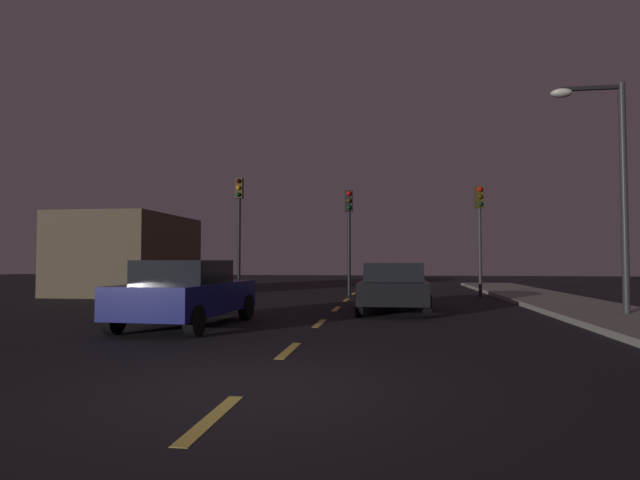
{
  "coord_description": "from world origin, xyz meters",
  "views": [
    {
      "loc": [
        1.73,
        -6.07,
        1.53
      ],
      "look_at": [
        -0.92,
        13.14,
        2.29
      ],
      "focal_mm": 29.07,
      "sensor_mm": 36.0,
      "label": 1
    }
  ],
  "objects": [
    {
      "name": "lane_stripe_fourth",
      "position": [
        0.0,
        10.2,
        0.0
      ],
      "size": [
        0.16,
        1.6,
        0.01
      ],
      "primitive_type": "cube",
      "color": "#EACC4C",
      "rests_on": "ground_plane"
    },
    {
      "name": "ground_plane",
      "position": [
        0.0,
        7.0,
        0.0
      ],
      "size": [
        80.0,
        80.0,
        0.0
      ],
      "primitive_type": "plane",
      "color": "black"
    },
    {
      "name": "car_adjacent_lane",
      "position": [
        -2.96,
        5.37,
        0.78
      ],
      "size": [
        2.21,
        4.29,
        1.53
      ],
      "color": "navy",
      "rests_on": "ground_plane"
    },
    {
      "name": "traffic_signal_right",
      "position": [
        5.34,
        15.84,
        3.23
      ],
      "size": [
        0.32,
        0.38,
        4.59
      ],
      "color": "#2D2D30",
      "rests_on": "ground_plane"
    },
    {
      "name": "traffic_signal_center",
      "position": [
        -0.04,
        15.84,
        3.18
      ],
      "size": [
        0.32,
        0.38,
        4.51
      ],
      "color": "black",
      "rests_on": "ground_plane"
    },
    {
      "name": "street_lamp_right",
      "position": [
        7.48,
        8.42,
        3.82
      ],
      "size": [
        1.88,
        0.36,
        6.23
      ],
      "color": "#2D2D30",
      "rests_on": "ground_plane"
    },
    {
      "name": "lane_stripe_second",
      "position": [
        0.0,
        2.6,
        0.0
      ],
      "size": [
        0.16,
        1.6,
        0.01
      ],
      "primitive_type": "cube",
      "color": "#EACC4C",
      "rests_on": "ground_plane"
    },
    {
      "name": "traffic_signal_left",
      "position": [
        -4.87,
        15.85,
        3.6
      ],
      "size": [
        0.32,
        0.38,
        5.15
      ],
      "color": "black",
      "rests_on": "ground_plane"
    },
    {
      "name": "sidewalk_curb_right",
      "position": [
        7.5,
        7.0,
        0.07
      ],
      "size": [
        3.0,
        40.0,
        0.15
      ],
      "primitive_type": "cube",
      "color": "gray",
      "rests_on": "ground_plane"
    },
    {
      "name": "lane_stripe_nearest",
      "position": [
        0.0,
        -1.2,
        0.0
      ],
      "size": [
        0.16,
        1.6,
        0.01
      ],
      "primitive_type": "cube",
      "color": "#EACC4C",
      "rests_on": "ground_plane"
    },
    {
      "name": "car_stopped_ahead",
      "position": [
        1.81,
        9.62,
        0.75
      ],
      "size": [
        2.08,
        4.54,
        1.45
      ],
      "color": "black",
      "rests_on": "ground_plane"
    },
    {
      "name": "lane_stripe_sixth",
      "position": [
        0.0,
        17.8,
        0.0
      ],
      "size": [
        0.16,
        1.6,
        0.01
      ],
      "primitive_type": "cube",
      "color": "#EACC4C",
      "rests_on": "ground_plane"
    },
    {
      "name": "lane_stripe_third",
      "position": [
        0.0,
        6.4,
        0.0
      ],
      "size": [
        0.16,
        1.6,
        0.01
      ],
      "primitive_type": "cube",
      "color": "#EACC4C",
      "rests_on": "ground_plane"
    },
    {
      "name": "lane_stripe_fifth",
      "position": [
        0.0,
        14.0,
        0.0
      ],
      "size": [
        0.16,
        1.6,
        0.01
      ],
      "primitive_type": "cube",
      "color": "#EACC4C",
      "rests_on": "ground_plane"
    },
    {
      "name": "storefront_left",
      "position": [
        -10.24,
        16.28,
        1.79
      ],
      "size": [
        4.48,
        6.43,
        3.58
      ],
      "primitive_type": "cube",
      "color": "brown",
      "rests_on": "ground_plane"
    }
  ]
}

